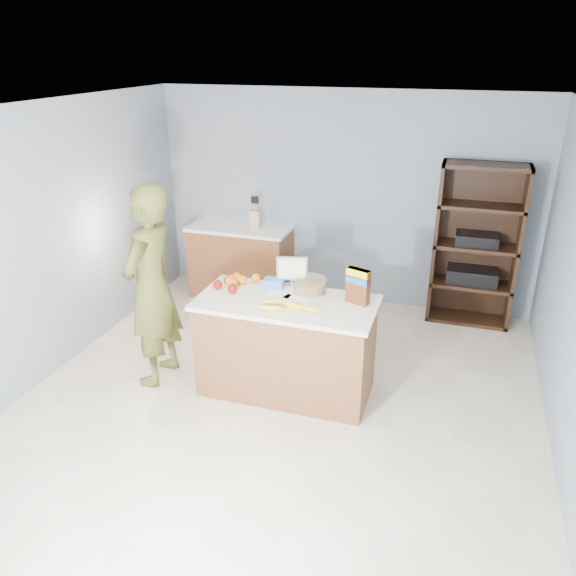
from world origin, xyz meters
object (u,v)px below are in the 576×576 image
(counter_peninsula, at_px, (286,350))
(cereal_box, at_px, (358,283))
(shelving_unit, at_px, (476,248))
(person, at_px, (151,287))
(tv, at_px, (292,270))

(counter_peninsula, xyz_separation_m, cereal_box, (0.59, 0.15, 0.66))
(shelving_unit, xyz_separation_m, person, (-2.77, -2.21, 0.07))
(counter_peninsula, xyz_separation_m, person, (-1.22, -0.16, 0.52))
(tv, xyz_separation_m, cereal_box, (0.64, -0.18, 0.02))
(person, height_order, cereal_box, person)
(counter_peninsula, bearing_deg, person, -172.58)
(counter_peninsula, bearing_deg, tv, 98.82)
(shelving_unit, distance_m, tv, 2.36)
(shelving_unit, bearing_deg, cereal_box, -116.73)
(tv, height_order, cereal_box, cereal_box)
(tv, bearing_deg, cereal_box, -16.04)
(shelving_unit, height_order, cereal_box, shelving_unit)
(person, distance_m, cereal_box, 1.85)
(counter_peninsula, distance_m, tv, 0.73)
(person, relative_size, tv, 6.61)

